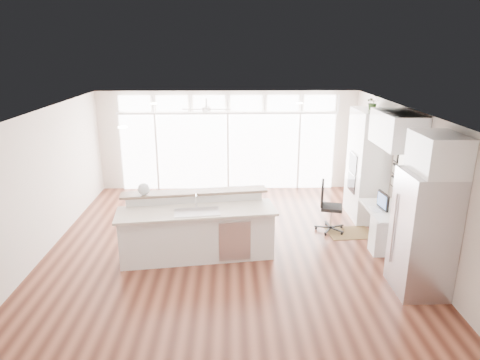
{
  "coord_description": "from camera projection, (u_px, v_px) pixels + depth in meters",
  "views": [
    {
      "loc": [
        0.07,
        -7.48,
        3.84
      ],
      "look_at": [
        0.25,
        0.6,
        1.29
      ],
      "focal_mm": 32.0,
      "sensor_mm": 36.0,
      "label": 1
    }
  ],
  "objects": [
    {
      "name": "floor",
      "position": [
        228.0,
        253.0,
        8.28
      ],
      "size": [
        7.0,
        8.0,
        0.02
      ],
      "primitive_type": "cube",
      "color": "#451F15",
      "rests_on": "ground"
    },
    {
      "name": "ceiling",
      "position": [
        226.0,
        114.0,
        7.47
      ],
      "size": [
        7.0,
        8.0,
        0.02
      ],
      "primitive_type": "cube",
      "color": "white",
      "rests_on": "wall_back"
    },
    {
      "name": "wall_back",
      "position": [
        228.0,
        141.0,
        11.69
      ],
      "size": [
        7.0,
        0.04,
        2.7
      ],
      "primitive_type": "cube",
      "color": "beige",
      "rests_on": "floor"
    },
    {
      "name": "wall_front",
      "position": [
        224.0,
        320.0,
        4.06
      ],
      "size": [
        7.0,
        0.04,
        2.7
      ],
      "primitive_type": "cube",
      "color": "beige",
      "rests_on": "floor"
    },
    {
      "name": "wall_left",
      "position": [
        35.0,
        188.0,
        7.8
      ],
      "size": [
        0.04,
        8.0,
        2.7
      ],
      "primitive_type": "cube",
      "color": "beige",
      "rests_on": "floor"
    },
    {
      "name": "wall_right",
      "position": [
        415.0,
        186.0,
        7.95
      ],
      "size": [
        0.04,
        8.0,
        2.7
      ],
      "primitive_type": "cube",
      "color": "beige",
      "rests_on": "floor"
    },
    {
      "name": "glass_wall",
      "position": [
        228.0,
        152.0,
        11.72
      ],
      "size": [
        5.8,
        0.06,
        2.08
      ],
      "primitive_type": "cube",
      "color": "white",
      "rests_on": "wall_back"
    },
    {
      "name": "transom_row",
      "position": [
        228.0,
        103.0,
        11.32
      ],
      "size": [
        5.9,
        0.06,
        0.4
      ],
      "primitive_type": "cube",
      "color": "white",
      "rests_on": "wall_back"
    },
    {
      "name": "desk_window",
      "position": [
        408.0,
        171.0,
        8.18
      ],
      "size": [
        0.04,
        0.85,
        0.85
      ],
      "primitive_type": "cube",
      "color": "white",
      "rests_on": "wall_right"
    },
    {
      "name": "ceiling_fan",
      "position": [
        206.0,
        105.0,
        10.2
      ],
      "size": [
        1.16,
        1.16,
        0.32
      ],
      "primitive_type": "cube",
      "color": "white",
      "rests_on": "ceiling"
    },
    {
      "name": "recessed_lights",
      "position": [
        226.0,
        113.0,
        7.67
      ],
      "size": [
        3.4,
        3.0,
        0.02
      ],
      "primitive_type": "cube",
      "color": "white",
      "rests_on": "ceiling"
    },
    {
      "name": "oven_cabinet",
      "position": [
        367.0,
        165.0,
        9.69
      ],
      "size": [
        0.64,
        1.2,
        2.5
      ],
      "primitive_type": "cube",
      "color": "white",
      "rests_on": "floor"
    },
    {
      "name": "desk_nook",
      "position": [
        384.0,
        227.0,
        8.52
      ],
      "size": [
        0.72,
        1.3,
        0.76
      ],
      "primitive_type": "cube",
      "color": "white",
      "rests_on": "floor"
    },
    {
      "name": "upper_cabinets",
      "position": [
        397.0,
        130.0,
        7.93
      ],
      "size": [
        0.64,
        1.3,
        0.64
      ],
      "primitive_type": "cube",
      "color": "white",
      "rests_on": "wall_right"
    },
    {
      "name": "refrigerator",
      "position": [
        423.0,
        233.0,
        6.76
      ],
      "size": [
        0.76,
        0.9,
        2.0
      ],
      "primitive_type": "cube",
      "color": "#BBBABF",
      "rests_on": "floor"
    },
    {
      "name": "fridge_cabinet",
      "position": [
        438.0,
        154.0,
        6.37
      ],
      "size": [
        0.64,
        0.9,
        0.6
      ],
      "primitive_type": "cube",
      "color": "white",
      "rests_on": "wall_right"
    },
    {
      "name": "framed_photos",
      "position": [
        395.0,
        169.0,
        8.81
      ],
      "size": [
        0.06,
        0.22,
        0.8
      ],
      "primitive_type": "cube",
      "color": "black",
      "rests_on": "wall_right"
    },
    {
      "name": "kitchen_island",
      "position": [
        197.0,
        228.0,
        7.97
      ],
      "size": [
        3.04,
        1.48,
        1.16
      ],
      "primitive_type": "cube",
      "rotation": [
        0.0,
        0.0,
        0.13
      ],
      "color": "white",
      "rests_on": "floor"
    },
    {
      "name": "rug",
      "position": [
        350.0,
        233.0,
        9.15
      ],
      "size": [
        0.98,
        0.75,
        0.01
      ],
      "primitive_type": "cube",
      "rotation": [
        0.0,
        0.0,
        0.09
      ],
      "color": "#3C2913",
      "rests_on": "floor"
    },
    {
      "name": "office_chair",
      "position": [
        332.0,
        207.0,
        9.11
      ],
      "size": [
        0.68,
        0.64,
        1.1
      ],
      "primitive_type": "cube",
      "rotation": [
        0.0,
        0.0,
        -0.23
      ],
      "color": "black",
      "rests_on": "floor"
    },
    {
      "name": "fishbowl",
      "position": [
        144.0,
        189.0,
        8.0
      ],
      "size": [
        0.23,
        0.23,
        0.23
      ],
      "primitive_type": "sphere",
      "rotation": [
        0.0,
        0.0,
        0.0
      ],
      "color": "silver",
      "rests_on": "kitchen_island"
    },
    {
      "name": "monitor",
      "position": [
        383.0,
        201.0,
        8.35
      ],
      "size": [
        0.12,
        0.44,
        0.36
      ],
      "primitive_type": "cube",
      "rotation": [
        0.0,
        0.0,
        0.11
      ],
      "color": "black",
      "rests_on": "desk_nook"
    },
    {
      "name": "keyboard",
      "position": [
        374.0,
        209.0,
        8.4
      ],
      "size": [
        0.16,
        0.33,
        0.02
      ],
      "primitive_type": "cube",
      "rotation": [
        0.0,
        0.0,
        -0.13
      ],
      "color": "white",
      "rests_on": "desk_nook"
    },
    {
      "name": "potted_plant",
      "position": [
        373.0,
        104.0,
        9.28
      ],
      "size": [
        0.33,
        0.36,
        0.25
      ],
      "primitive_type": "imported",
      "rotation": [
        0.0,
        0.0,
        0.16
      ],
      "color": "#2E4E21",
      "rests_on": "oven_cabinet"
    }
  ]
}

